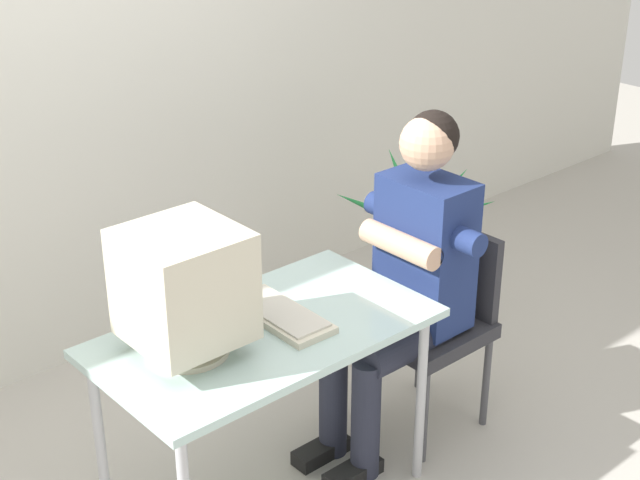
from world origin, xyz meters
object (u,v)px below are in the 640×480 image
office_chair (435,314)px  potted_plant (416,256)px  keyboard (281,315)px  desk (265,345)px  person_seated (407,273)px  crt_monitor (185,287)px

office_chair → potted_plant: (0.50, 0.57, -0.11)m
keyboard → office_chair: (0.75, -0.04, -0.26)m
desk → person_seated: person_seated is taller
keyboard → person_seated: size_ratio=0.31×
desk → person_seated: 0.66m
office_chair → crt_monitor: bearing=176.4°
potted_plant → keyboard: bearing=-157.1°
office_chair → potted_plant: bearing=48.9°
desk → keyboard: size_ratio=2.79×
keyboard → potted_plant: potted_plant is taller
keyboard → person_seated: (0.57, -0.04, -0.02)m
potted_plant → office_chair: bearing=-131.1°
person_seated → desk: bearing=177.5°
desk → keyboard: keyboard is taller
desk → potted_plant: bearing=22.2°
crt_monitor → person_seated: person_seated is taller
keyboard → desk: bearing=-169.2°
crt_monitor → potted_plant: 1.78m
crt_monitor → office_chair: crt_monitor is taller
crt_monitor → potted_plant: size_ratio=0.47×
crt_monitor → potted_plant: crt_monitor is taller
person_seated → potted_plant: person_seated is taller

